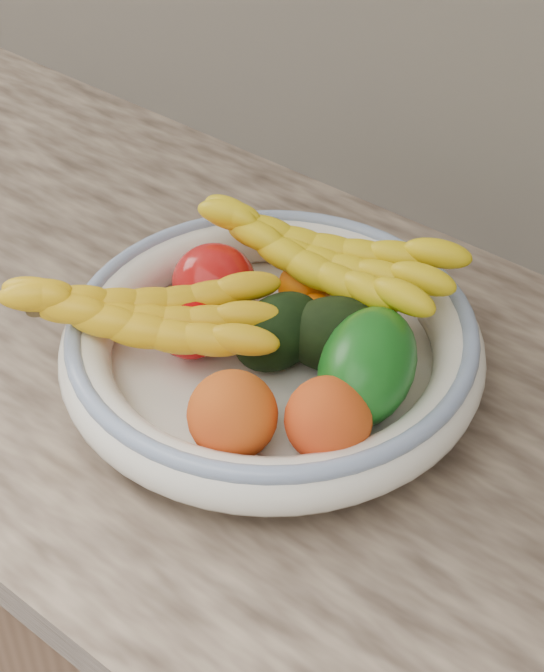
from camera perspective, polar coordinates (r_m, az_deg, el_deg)
The scene contains 14 objects.
kitchen_counter at distance 1.32m, azimuth 0.72°, elevation -16.04°, with size 2.44×0.66×1.40m.
fruit_bowl at distance 0.94m, azimuth -0.00°, elevation -0.53°, with size 0.39×0.39×0.08m.
clementine_back_left at distance 1.00m, azimuth 1.83°, elevation 2.76°, with size 0.05×0.05×0.05m, color orange.
clementine_back_right at distance 0.99m, azimuth 5.34°, elevation 1.91°, with size 0.05×0.05×0.04m, color orange.
clementine_back_mid at distance 0.97m, azimuth 2.57°, elevation 1.12°, with size 0.05×0.05×0.04m, color orange.
tomato_left at distance 1.00m, azimuth -3.24°, elevation 3.01°, with size 0.08×0.08×0.07m, color #B71211.
tomato_near_left at distance 0.95m, azimuth -4.51°, elevation 0.62°, with size 0.07×0.07×0.06m, color #BA0002.
avocado_center at distance 0.94m, azimuth 0.38°, elevation 0.25°, with size 0.07×0.10×0.07m, color black.
avocado_right at distance 0.93m, azimuth 3.71°, elevation 0.08°, with size 0.07×0.10×0.07m, color black.
green_mango at distance 0.89m, azimuth 5.31°, elevation -1.69°, with size 0.08×0.13×0.09m, color #0F5213.
peach_front at distance 0.85m, azimuth -2.21°, elevation -4.40°, with size 0.08×0.08×0.08m, color orange.
peach_right at distance 0.85m, azimuth 3.14°, elevation -4.65°, with size 0.07×0.07×0.07m, color orange.
banana_bunch_back at distance 0.98m, azimuth 2.73°, elevation 4.03°, with size 0.28×0.11×0.08m, color yellow, non-canonical shape.
banana_bunch_front at distance 0.93m, azimuth -7.17°, elevation 0.83°, with size 0.26×0.11×0.07m, color gold, non-canonical shape.
Camera 1 is at (0.45, 1.10, 1.57)m, focal length 55.00 mm.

